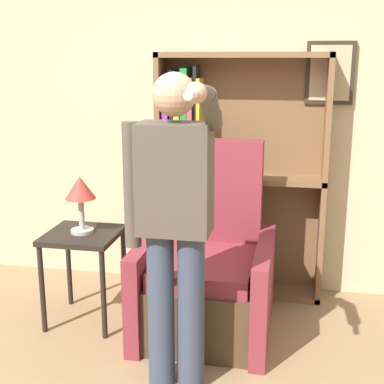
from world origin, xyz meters
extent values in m
cube|color=beige|center=(0.00, 2.03, 1.40)|extent=(8.00, 0.06, 2.80)
cube|color=#33281E|center=(0.81, 1.98, 1.72)|extent=(0.35, 0.04, 0.45)
cube|color=tan|center=(0.81, 1.96, 1.72)|extent=(0.29, 0.01, 0.39)
cube|color=brown|center=(-0.44, 1.85, 0.93)|extent=(0.04, 0.28, 1.87)
cube|color=brown|center=(0.81, 1.85, 0.93)|extent=(0.04, 0.28, 1.87)
cube|color=brown|center=(0.19, 1.98, 0.93)|extent=(1.28, 0.01, 1.87)
cube|color=brown|center=(0.19, 1.85, 0.02)|extent=(1.28, 0.28, 0.04)
cube|color=brown|center=(0.19, 1.85, 0.93)|extent=(1.28, 0.28, 0.04)
cube|color=brown|center=(0.19, 1.85, 1.85)|extent=(1.28, 0.28, 0.04)
cube|color=orange|center=(-0.39, 1.85, 0.39)|extent=(0.04, 0.21, 0.70)
cube|color=#5B99A8|center=(-0.34, 1.85, 0.36)|extent=(0.05, 0.23, 0.64)
cube|color=#337070|center=(-0.29, 1.85, 0.37)|extent=(0.03, 0.19, 0.67)
cube|color=#1E47B2|center=(-0.26, 1.85, 0.41)|extent=(0.04, 0.16, 0.74)
cube|color=#337070|center=(-0.20, 1.85, 0.37)|extent=(0.04, 0.19, 0.66)
cube|color=#337070|center=(-0.15, 1.85, 0.36)|extent=(0.04, 0.19, 0.64)
cube|color=#BC4C56|center=(-0.11, 1.85, 0.35)|extent=(0.04, 0.17, 0.61)
cube|color=purple|center=(-0.38, 1.85, 1.33)|extent=(0.05, 0.23, 0.74)
cube|color=black|center=(-0.34, 1.85, 1.35)|extent=(0.03, 0.18, 0.78)
cube|color=gold|center=(-0.29, 1.85, 1.34)|extent=(0.04, 0.22, 0.77)
cube|color=#238438|center=(-0.24, 1.85, 1.35)|extent=(0.05, 0.21, 0.80)
cube|color=#BC4C56|center=(-0.19, 1.85, 1.32)|extent=(0.04, 0.23, 0.73)
cube|color=black|center=(-0.16, 1.85, 1.37)|extent=(0.03, 0.17, 0.82)
cube|color=gold|center=(-0.13, 1.85, 1.32)|extent=(0.02, 0.20, 0.73)
cube|color=#4C3823|center=(0.04, 1.15, 0.21)|extent=(0.67, 0.82, 0.43)
cube|color=maroon|center=(0.04, 1.11, 0.49)|extent=(0.63, 0.70, 0.12)
cube|color=maroon|center=(0.04, 1.52, 0.74)|extent=(0.67, 0.16, 1.06)
cube|color=maroon|center=(-0.35, 1.15, 0.33)|extent=(0.10, 0.90, 0.66)
cube|color=maroon|center=(0.42, 1.15, 0.33)|extent=(0.10, 0.90, 0.66)
cylinder|color=#384256|center=(-0.11, 0.52, 0.46)|extent=(0.15, 0.15, 0.92)
cylinder|color=#384256|center=(0.06, 0.52, 0.46)|extent=(0.15, 0.15, 0.92)
cube|color=#51473D|center=(-0.02, 0.52, 1.21)|extent=(0.38, 0.24, 0.59)
sphere|color=tan|center=(-0.02, 0.52, 1.65)|extent=(0.22, 0.22, 0.22)
cylinder|color=#51473D|center=(-0.26, 0.52, 1.17)|extent=(0.09, 0.09, 0.68)
cylinder|color=#51473D|center=(0.18, 0.41, 1.59)|extent=(0.09, 0.28, 0.23)
cylinder|color=#51473D|center=(0.18, 0.16, 1.68)|extent=(0.08, 0.27, 0.10)
sphere|color=tan|center=(0.18, 0.03, 1.69)|extent=(0.09, 0.09, 0.09)
cylinder|color=white|center=(0.18, -0.06, 1.69)|extent=(0.04, 0.15, 0.04)
cube|color=black|center=(-0.83, 1.16, 0.64)|extent=(0.49, 0.49, 0.04)
cylinder|color=black|center=(-1.04, 0.94, 0.31)|extent=(0.04, 0.04, 0.62)
cylinder|color=black|center=(-0.61, 0.94, 0.31)|extent=(0.04, 0.04, 0.62)
cylinder|color=black|center=(-1.04, 1.37, 0.31)|extent=(0.04, 0.04, 0.62)
cylinder|color=black|center=(-0.61, 1.37, 0.31)|extent=(0.04, 0.04, 0.62)
cylinder|color=#B7B2A8|center=(-0.83, 1.16, 0.67)|extent=(0.16, 0.16, 0.02)
cylinder|color=#B7B2A8|center=(-0.83, 1.16, 0.79)|extent=(0.04, 0.04, 0.22)
cone|color=#B2382D|center=(-0.83, 1.16, 0.98)|extent=(0.21, 0.21, 0.15)
camera|label=1|loc=(0.59, -2.13, 1.83)|focal=50.00mm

